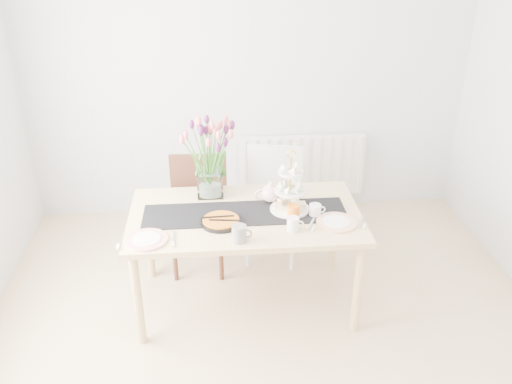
{
  "coord_description": "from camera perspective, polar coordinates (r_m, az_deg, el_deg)",
  "views": [
    {
      "loc": [
        -0.34,
        -2.49,
        2.58
      ],
      "look_at": [
        -0.06,
        0.71,
        0.94
      ],
      "focal_mm": 38.0,
      "sensor_mm": 36.0,
      "label": 1
    }
  ],
  "objects": [
    {
      "name": "plate_right",
      "position": [
        3.66,
        8.47,
        -3.19
      ],
      "size": [
        0.36,
        0.36,
        0.01
      ],
      "primitive_type": "cylinder",
      "rotation": [
        0.0,
        0.0,
        -0.43
      ],
      "color": "silver",
      "rests_on": "dining_table"
    },
    {
      "name": "mug_white",
      "position": [
        3.53,
        3.91,
        -3.41
      ],
      "size": [
        0.09,
        0.09,
        0.1
      ],
      "primitive_type": "cylinder",
      "rotation": [
        0.0,
        0.0,
        -0.14
      ],
      "color": "silver",
      "rests_on": "dining_table"
    },
    {
      "name": "chair_brown",
      "position": [
        4.34,
        -6.07,
        -1.32
      ],
      "size": [
        0.48,
        0.48,
        0.91
      ],
      "rotation": [
        0.0,
        0.0,
        -0.06
      ],
      "color": "#3C1C16",
      "rests_on": "ground"
    },
    {
      "name": "room_shell",
      "position": [
        2.82,
        2.53,
        0.01
      ],
      "size": [
        4.5,
        4.5,
        4.5
      ],
      "color": "tan",
      "rests_on": "ground"
    },
    {
      "name": "radiator",
      "position": [
        5.21,
        4.82,
        2.79
      ],
      "size": [
        1.2,
        0.08,
        0.6
      ],
      "primitive_type": "cube",
      "color": "white",
      "rests_on": "room_shell"
    },
    {
      "name": "teapot",
      "position": [
        3.86,
        1.55,
        -0.12
      ],
      "size": [
        0.26,
        0.22,
        0.15
      ],
      "primitive_type": null,
      "rotation": [
        0.0,
        0.0,
        0.19
      ],
      "color": "silver",
      "rests_on": "dining_table"
    },
    {
      "name": "mug_grey",
      "position": [
        3.41,
        -1.78,
        -4.41
      ],
      "size": [
        0.1,
        0.1,
        0.11
      ],
      "primitive_type": "cylinder",
      "rotation": [
        0.0,
        0.0,
        -0.06
      ],
      "color": "slate",
      "rests_on": "dining_table"
    },
    {
      "name": "table_runner",
      "position": [
        3.74,
        -1.16,
        -2.25
      ],
      "size": [
        1.4,
        0.35,
        0.01
      ],
      "primitive_type": "cube",
      "color": "black",
      "rests_on": "dining_table"
    },
    {
      "name": "tulip_vase",
      "position": [
        3.86,
        -5.01,
        4.73
      ],
      "size": [
        0.68,
        0.68,
        0.58
      ],
      "rotation": [
        0.0,
        0.0,
        0.16
      ],
      "color": "silver",
      "rests_on": "dining_table"
    },
    {
      "name": "dining_table",
      "position": [
        3.78,
        -1.15,
        -3.31
      ],
      "size": [
        1.6,
        0.9,
        0.75
      ],
      "color": "tan",
      "rests_on": "ground"
    },
    {
      "name": "cake_stand",
      "position": [
        3.73,
        3.61,
        -0.4
      ],
      "size": [
        0.28,
        0.28,
        0.4
      ],
      "rotation": [
        0.0,
        0.0,
        -0.18
      ],
      "color": "gold",
      "rests_on": "dining_table"
    },
    {
      "name": "cream_jug",
      "position": [
        3.72,
        6.23,
        -1.91
      ],
      "size": [
        0.09,
        0.09,
        0.08
      ],
      "primitive_type": "cylinder",
      "rotation": [
        0.0,
        0.0,
        -0.05
      ],
      "color": "white",
      "rests_on": "dining_table"
    },
    {
      "name": "plate_left",
      "position": [
        3.5,
        -11.45,
        -4.95
      ],
      "size": [
        0.28,
        0.28,
        0.01
      ],
      "primitive_type": "cylinder",
      "rotation": [
        0.0,
        0.0,
        0.03
      ],
      "color": "white",
      "rests_on": "dining_table"
    },
    {
      "name": "chair_white",
      "position": [
        4.46,
        1.84,
        -0.24
      ],
      "size": [
        0.54,
        0.54,
        0.92
      ],
      "rotation": [
        0.0,
        0.0,
        -0.21
      ],
      "color": "silver",
      "rests_on": "ground"
    },
    {
      "name": "mug_orange",
      "position": [
        3.67,
        3.95,
        -2.08
      ],
      "size": [
        0.11,
        0.11,
        0.1
      ],
      "primitive_type": "cylinder",
      "rotation": [
        0.0,
        0.0,
        0.82
      ],
      "color": "orange",
      "rests_on": "dining_table"
    },
    {
      "name": "tart_tin",
      "position": [
        3.62,
        -3.71,
        -3.11
      ],
      "size": [
        0.27,
        0.27,
        0.03
      ],
      "rotation": [
        0.0,
        0.0,
        -0.39
      ],
      "color": "black",
      "rests_on": "dining_table"
    }
  ]
}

